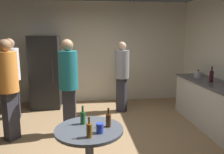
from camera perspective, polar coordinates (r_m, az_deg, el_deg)
name	(u,v)px	position (r m, az deg, el deg)	size (l,w,h in m)	color
ground_plane	(99,148)	(3.86, -3.30, -17.91)	(5.20, 5.20, 0.10)	#9E7C56
wall_back	(93,53)	(6.04, -5.03, 6.36)	(5.32, 0.06, 2.70)	silver
refrigerator	(46,72)	(5.74, -16.83, 1.22)	(0.70, 0.68, 1.80)	black
kitchen_counter	(210,104)	(4.86, 24.24, -6.36)	(0.64, 2.01, 0.90)	beige
kettle	(198,74)	(5.13, 21.50, 0.66)	(0.24, 0.17, 0.18)	#B2B2B7
wine_bottle_on_counter	(211,76)	(4.71, 24.46, 0.19)	(0.08, 0.08, 0.31)	#3F141E
foreground_table	(89,137)	(2.67, -5.96, -15.18)	(0.80, 0.80, 0.73)	#4C515B
beer_bottle_amber	(89,130)	(2.38, -5.94, -13.52)	(0.06, 0.06, 0.23)	#8C5919
beer_bottle_brown	(108,120)	(2.63, -0.94, -11.09)	(0.06, 0.06, 0.23)	#593314
beer_bottle_green	(83,117)	(2.73, -7.58, -10.36)	(0.06, 0.06, 0.23)	#26662D
plastic_cup_blue	(100,128)	(2.49, -3.20, -13.14)	(0.08, 0.08, 0.11)	blue
person_in_orange_shirt	(8,82)	(4.08, -25.46, -1.27)	(0.48, 0.48, 1.74)	#2D2D38
person_in_gray_shirt	(122,72)	(5.14, 2.59, 1.43)	(0.47, 0.47, 1.66)	#2D2D38
person_in_teal_shirt	(69,80)	(3.97, -11.25, -0.78)	(0.36, 0.36, 1.74)	#2D2D38
person_in_white_shirt	(12,72)	(5.16, -24.63, 1.09)	(0.39, 0.39, 1.75)	#2D2D38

